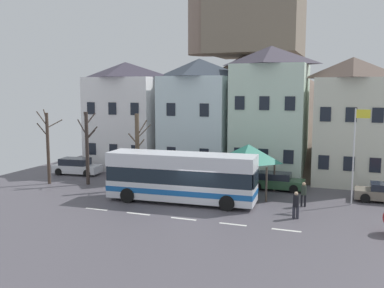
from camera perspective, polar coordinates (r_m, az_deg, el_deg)
The scene contains 19 objects.
ground_plane at distance 27.49m, azimuth 0.48°, elevation -8.81°, with size 40.00×60.00×0.07m.
townhouse_00 at distance 41.69m, azimuth -8.77°, elevation 3.76°, with size 6.79×5.17×10.20m.
townhouse_01 at distance 39.18m, azimuth 0.98°, elevation 3.77°, with size 6.05×6.19×10.39m.
townhouse_02 at distance 37.04m, azimuth 10.36°, elevation 4.11°, with size 6.01×5.21×11.25m.
townhouse_03 at distance 36.78m, azimuth 20.45°, elevation 2.91°, with size 5.49×5.70×10.17m.
hilltop_castle at distance 55.45m, azimuth 8.41°, elevation 6.46°, with size 42.84×42.84×20.55m.
transit_bus at distance 28.84m, azimuth -1.46°, elevation -4.54°, with size 10.24×3.04×3.34m.
bus_shelter at distance 31.01m, azimuth 7.53°, elevation -1.25°, with size 3.60×3.60×3.69m.
parked_car_00 at distance 37.12m, azimuth -7.90°, elevation -3.62°, with size 4.12×1.99×1.25m.
parked_car_01 at distance 33.34m, azimuth 11.18°, elevation -4.90°, with size 4.14×1.92×1.29m.
parked_car_03 at distance 39.87m, azimuth -15.17°, elevation -2.93°, with size 4.37×2.22×1.45m.
pedestrian_00 at distance 26.14m, azimuth 13.72°, elevation -7.81°, with size 0.39×0.35×1.63m.
pedestrian_01 at distance 29.47m, azimuth 8.24°, elevation -5.99°, with size 0.33×0.33×1.56m.
pedestrian_02 at distance 28.85m, azimuth 14.70°, elevation -6.24°, with size 0.36×0.36×1.62m.
public_bench at distance 33.58m, azimuth 7.57°, elevation -5.03°, with size 1.49×0.48×0.87m.
flagpole at distance 29.75m, azimuth 20.99°, elevation -0.64°, with size 0.95×0.10×6.40m.
bare_tree_00 at distance 36.18m, azimuth -18.72°, elevation -0.25°, with size 1.45×1.84×6.03m.
bare_tree_01 at distance 35.07m, azimuth -13.83°, elevation -0.31°, with size 1.90×0.88×5.84m.
bare_tree_02 at distance 32.63m, azimuth -7.30°, elevation -0.92°, with size 1.76×0.79×5.80m.
Camera 1 is at (8.89, -24.88, 7.59)m, focal length 39.89 mm.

